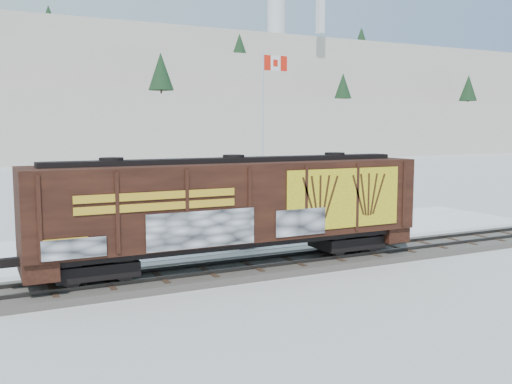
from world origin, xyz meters
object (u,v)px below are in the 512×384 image
flagpole (264,158)px  car_white (204,224)px  car_silver (209,230)px  car_dark (316,224)px  hopper_railcar (234,205)px

flagpole → car_white: 8.32m
flagpole → car_white: size_ratio=2.68×
car_silver → flagpole: bearing=-20.0°
car_silver → car_white: size_ratio=1.21×
flagpole → car_silver: 10.46m
car_silver → car_white: bearing=7.4°
flagpole → car_dark: size_ratio=2.62×
hopper_railcar → flagpole: 15.03m
flagpole → car_white: bearing=-143.5°
car_silver → car_white: 2.78m
car_white → car_silver: bearing=165.0°
flagpole → car_silver: bearing=-133.8°
hopper_railcar → car_silver: (1.06, 5.51, -2.01)m
car_silver → car_dark: car_silver is taller
flagpole → car_white: (-6.12, -4.52, -3.36)m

